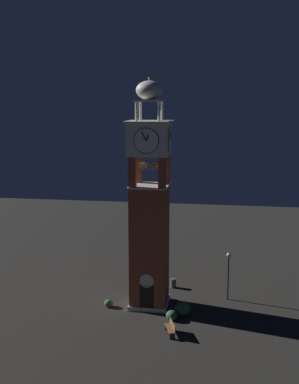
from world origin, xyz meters
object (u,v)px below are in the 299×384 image
clock_tower (149,214)px  lamp_post (228,267)px  trash_bin (173,283)px  park_bench (171,328)px

clock_tower → lamp_post: clock_tower is taller
trash_bin → clock_tower: bearing=-110.5°
park_bench → trash_bin: 8.85m
park_bench → lamp_post: size_ratio=0.41×
park_bench → lamp_post: (3.99, 6.89, 2.30)m
clock_tower → lamp_post: bearing=18.3°
clock_tower → lamp_post: 8.17m
trash_bin → lamp_post: bearing=-21.9°
clock_tower → trash_bin: (1.49, 3.99, -7.20)m
park_bench → clock_tower: bearing=115.3°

